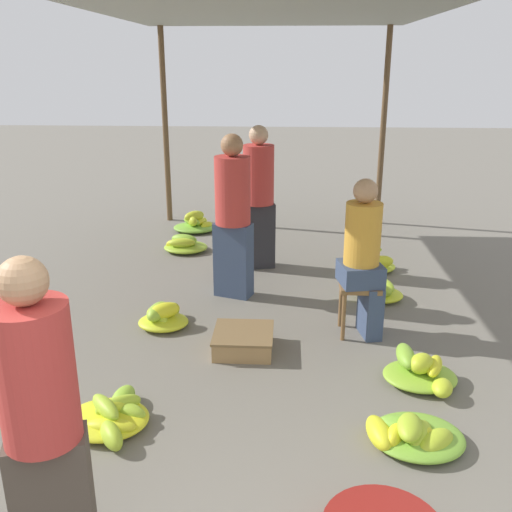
{
  "coord_description": "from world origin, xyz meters",
  "views": [
    {
      "loc": [
        0.21,
        -1.24,
        2.25
      ],
      "look_at": [
        0.0,
        2.56,
        0.95
      ],
      "focal_mm": 40.0,
      "sensor_mm": 36.0,
      "label": 1
    }
  ],
  "objects_px": {
    "banana_pile_left_0": "(112,416)",
    "banana_pile_left_3": "(196,224)",
    "banana_pile_right_2": "(378,291)",
    "shopper_walking_mid": "(259,196)",
    "banana_pile_left_2": "(184,245)",
    "crate_near": "(243,341)",
    "banana_pile_right_1": "(371,262)",
    "banana_pile_right_3": "(421,372)",
    "vendor_seated": "(364,255)",
    "shopper_walking_far": "(233,215)",
    "stool": "(359,294)",
    "banana_pile_left_1": "(163,316)",
    "banana_pile_right_0": "(412,435)",
    "vendor_foreground": "(42,421)"
  },
  "relations": [
    {
      "from": "crate_near",
      "to": "banana_pile_right_1",
      "type": "bearing_deg",
      "value": 56.56
    },
    {
      "from": "banana_pile_left_1",
      "to": "banana_pile_left_2",
      "type": "distance_m",
      "value": 2.14
    },
    {
      "from": "stool",
      "to": "banana_pile_left_1",
      "type": "bearing_deg",
      "value": 178.09
    },
    {
      "from": "banana_pile_left_2",
      "to": "stool",
      "type": "bearing_deg",
      "value": -48.88
    },
    {
      "from": "banana_pile_left_3",
      "to": "banana_pile_right_0",
      "type": "relative_size",
      "value": 0.96
    },
    {
      "from": "shopper_walking_mid",
      "to": "banana_pile_left_2",
      "type": "bearing_deg",
      "value": 151.53
    },
    {
      "from": "banana_pile_left_2",
      "to": "crate_near",
      "type": "distance_m",
      "value": 2.72
    },
    {
      "from": "shopper_walking_mid",
      "to": "crate_near",
      "type": "bearing_deg",
      "value": -90.55
    },
    {
      "from": "banana_pile_right_2",
      "to": "shopper_walking_mid",
      "type": "relative_size",
      "value": 0.31
    },
    {
      "from": "banana_pile_right_2",
      "to": "shopper_walking_mid",
      "type": "distance_m",
      "value": 1.7
    },
    {
      "from": "shopper_walking_mid",
      "to": "shopper_walking_far",
      "type": "distance_m",
      "value": 0.89
    },
    {
      "from": "vendor_foreground",
      "to": "banana_pile_left_2",
      "type": "bearing_deg",
      "value": 93.07
    },
    {
      "from": "banana_pile_right_2",
      "to": "banana_pile_left_0",
      "type": "bearing_deg",
      "value": -132.53
    },
    {
      "from": "banana_pile_left_2",
      "to": "banana_pile_right_1",
      "type": "distance_m",
      "value": 2.32
    },
    {
      "from": "vendor_seated",
      "to": "banana_pile_right_0",
      "type": "bearing_deg",
      "value": -84.54
    },
    {
      "from": "banana_pile_right_3",
      "to": "banana_pile_left_3",
      "type": "bearing_deg",
      "value": 120.33
    },
    {
      "from": "crate_near",
      "to": "shopper_walking_far",
      "type": "relative_size",
      "value": 0.3
    },
    {
      "from": "stool",
      "to": "banana_pile_left_1",
      "type": "xyz_separation_m",
      "value": [
        -1.72,
        0.06,
        -0.28
      ]
    },
    {
      "from": "stool",
      "to": "banana_pile_right_0",
      "type": "relative_size",
      "value": 0.75
    },
    {
      "from": "banana_pile_left_2",
      "to": "banana_pile_right_0",
      "type": "bearing_deg",
      "value": -60.79
    },
    {
      "from": "stool",
      "to": "crate_near",
      "type": "xyz_separation_m",
      "value": [
        -0.97,
        -0.36,
        -0.29
      ]
    },
    {
      "from": "banana_pile_left_3",
      "to": "banana_pile_right_0",
      "type": "xyz_separation_m",
      "value": [
        2.06,
        -4.61,
        -0.02
      ]
    },
    {
      "from": "vendor_seated",
      "to": "banana_pile_right_1",
      "type": "height_order",
      "value": "vendor_seated"
    },
    {
      "from": "vendor_seated",
      "to": "shopper_walking_mid",
      "type": "xyz_separation_m",
      "value": [
        -0.97,
        1.67,
        0.12
      ]
    },
    {
      "from": "vendor_seated",
      "to": "banana_pile_right_1",
      "type": "bearing_deg",
      "value": 78.9
    },
    {
      "from": "vendor_seated",
      "to": "banana_pile_right_0",
      "type": "height_order",
      "value": "vendor_seated"
    },
    {
      "from": "stool",
      "to": "vendor_foreground",
      "type": "bearing_deg",
      "value": -123.23
    },
    {
      "from": "vendor_seated",
      "to": "shopper_walking_far",
      "type": "distance_m",
      "value": 1.43
    },
    {
      "from": "vendor_foreground",
      "to": "banana_pile_left_3",
      "type": "xyz_separation_m",
      "value": [
        -0.24,
        5.61,
        -0.71
      ]
    },
    {
      "from": "banana_pile_right_2",
      "to": "crate_near",
      "type": "relative_size",
      "value": 1.01
    },
    {
      "from": "crate_near",
      "to": "banana_pile_right_3",
      "type": "bearing_deg",
      "value": -17.9
    },
    {
      "from": "shopper_walking_mid",
      "to": "banana_pile_left_3",
      "type": "bearing_deg",
      "value": 123.76
    },
    {
      "from": "vendor_foreground",
      "to": "banana_pile_left_1",
      "type": "bearing_deg",
      "value": 91.52
    },
    {
      "from": "banana_pile_left_2",
      "to": "banana_pile_right_2",
      "type": "height_order",
      "value": "banana_pile_right_2"
    },
    {
      "from": "shopper_walking_mid",
      "to": "banana_pile_right_0",
      "type": "bearing_deg",
      "value": -70.77
    },
    {
      "from": "vendor_foreground",
      "to": "banana_pile_left_2",
      "type": "xyz_separation_m",
      "value": [
        -0.25,
        4.71,
        -0.72
      ]
    },
    {
      "from": "banana_pile_left_0",
      "to": "banana_pile_left_3",
      "type": "relative_size",
      "value": 1.18
    },
    {
      "from": "vendor_foreground",
      "to": "banana_pile_right_2",
      "type": "height_order",
      "value": "vendor_foreground"
    },
    {
      "from": "banana_pile_right_1",
      "to": "shopper_walking_mid",
      "type": "distance_m",
      "value": 1.48
    },
    {
      "from": "banana_pile_left_2",
      "to": "banana_pile_right_1",
      "type": "relative_size",
      "value": 1.03
    },
    {
      "from": "banana_pile_left_2",
      "to": "shopper_walking_mid",
      "type": "distance_m",
      "value": 1.33
    },
    {
      "from": "banana_pile_right_2",
      "to": "banana_pile_left_1",
      "type": "bearing_deg",
      "value": -160.23
    },
    {
      "from": "vendor_seated",
      "to": "banana_pile_left_2",
      "type": "height_order",
      "value": "vendor_seated"
    },
    {
      "from": "stool",
      "to": "shopper_walking_mid",
      "type": "distance_m",
      "value": 1.97
    },
    {
      "from": "banana_pile_left_3",
      "to": "vendor_seated",
      "type": "bearing_deg",
      "value": -58.18
    },
    {
      "from": "banana_pile_left_3",
      "to": "banana_pile_right_3",
      "type": "xyz_separation_m",
      "value": [
        2.27,
        -3.88,
        -0.0
      ]
    },
    {
      "from": "banana_pile_left_3",
      "to": "banana_pile_right_3",
      "type": "relative_size",
      "value": 1.03
    },
    {
      "from": "banana_pile_left_3",
      "to": "banana_pile_left_2",
      "type": "bearing_deg",
      "value": -90.85
    },
    {
      "from": "banana_pile_right_2",
      "to": "banana_pile_left_2",
      "type": "bearing_deg",
      "value": 147.42
    },
    {
      "from": "crate_near",
      "to": "shopper_walking_far",
      "type": "height_order",
      "value": "shopper_walking_far"
    }
  ]
}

